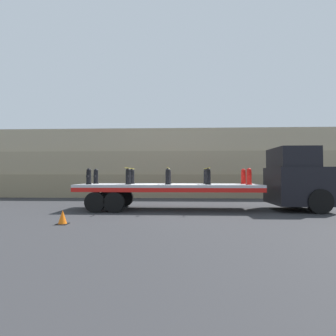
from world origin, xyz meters
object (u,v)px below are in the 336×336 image
object	(u,v)px
fire_hydrant_red_near_4	(249,177)
fire_hydrant_red_far_4	(243,176)
fire_hydrant_black_near_0	(89,177)
fire_hydrant_black_far_2	(169,176)
fire_hydrant_black_far_3	(206,176)
traffic_cone	(63,217)
flatbed_trailer	(154,189)
fire_hydrant_black_far_0	(96,176)
truck_cab	(298,179)
fire_hydrant_black_near_2	(168,177)
fire_hydrant_black_near_3	(208,177)
fire_hydrant_black_far_1	(132,176)
fire_hydrant_black_near_1	(128,177)

from	to	relation	value
fire_hydrant_red_near_4	fire_hydrant_red_far_4	bearing A→B (deg)	90.00
fire_hydrant_black_near_0	fire_hydrant_black_far_2	distance (m)	4.02
fire_hydrant_black_far_3	traffic_cone	size ratio (longest dim) A/B	1.59
flatbed_trailer	fire_hydrant_black_far_0	size ratio (longest dim) A/B	11.30
fire_hydrant_black_far_2	traffic_cone	distance (m)	5.99
flatbed_trailer	fire_hydrant_black_far_3	distance (m)	2.80
flatbed_trailer	fire_hydrant_black_near_0	distance (m)	3.24
fire_hydrant_red_near_4	fire_hydrant_black_far_0	bearing A→B (deg)	171.99
fire_hydrant_black_near_0	fire_hydrant_black_far_0	bearing A→B (deg)	90.00
truck_cab	fire_hydrant_black_far_2	bearing A→B (deg)	175.15
fire_hydrant_black_near_2	fire_hydrant_red_near_4	world-z (taller)	same
flatbed_trailer	fire_hydrant_black_far_0	distance (m)	3.24
fire_hydrant_black_near_3	fire_hydrant_red_far_4	distance (m)	2.22
fire_hydrant_black_near_0	fire_hydrant_black_far_3	xyz separation A→B (m)	(5.80, 1.09, 0.00)
truck_cab	fire_hydrant_black_near_2	xyz separation A→B (m)	(-6.41, -0.54, 0.14)
fire_hydrant_black_far_1	fire_hydrant_red_far_4	distance (m)	5.80
fire_hydrant_black_near_1	fire_hydrant_black_far_1	distance (m)	1.09
fire_hydrant_black_near_2	traffic_cone	world-z (taller)	fire_hydrant_black_near_2
fire_hydrant_black_near_1	fire_hydrant_black_far_3	size ratio (longest dim) A/B	1.00
fire_hydrant_black_near_3	fire_hydrant_red_near_4	size ratio (longest dim) A/B	1.00
fire_hydrant_black_far_0	fire_hydrant_black_near_3	xyz separation A→B (m)	(5.80, -1.09, 0.00)
truck_cab	fire_hydrant_black_far_0	world-z (taller)	truck_cab
fire_hydrant_black_far_3	fire_hydrant_black_far_1	bearing A→B (deg)	180.00
truck_cab	fire_hydrant_black_near_2	bearing A→B (deg)	-175.15
fire_hydrant_black_near_1	fire_hydrant_black_far_3	world-z (taller)	same
fire_hydrant_black_near_1	fire_hydrant_black_far_2	bearing A→B (deg)	29.37
fire_hydrant_black_far_0	fire_hydrant_black_far_3	xyz separation A→B (m)	(5.80, 0.00, 0.00)
fire_hydrant_black_far_3	fire_hydrant_black_near_2	bearing A→B (deg)	-150.63
flatbed_trailer	fire_hydrant_black_far_1	distance (m)	1.46
fire_hydrant_red_near_4	traffic_cone	distance (m)	8.34
fire_hydrant_red_near_4	fire_hydrant_black_far_3	bearing A→B (deg)	150.63
flatbed_trailer	fire_hydrant_black_far_1	bearing A→B (deg)	155.55
fire_hydrant_black_near_2	traffic_cone	size ratio (longest dim) A/B	1.59
fire_hydrant_black_near_1	fire_hydrant_red_far_4	world-z (taller)	same
truck_cab	flatbed_trailer	xyz separation A→B (m)	(-7.15, 0.00, -0.51)
fire_hydrant_black_near_1	truck_cab	bearing A→B (deg)	3.73
fire_hydrant_red_near_4	traffic_cone	xyz separation A→B (m)	(-7.43, -3.52, -1.41)
fire_hydrant_black_near_0	fire_hydrant_red_near_4	world-z (taller)	same
fire_hydrant_black_near_0	fire_hydrant_red_far_4	distance (m)	7.81
fire_hydrant_black_far_3	traffic_cone	xyz separation A→B (m)	(-5.49, -4.61, -1.41)
fire_hydrant_black_far_0	fire_hydrant_black_near_2	bearing A→B (deg)	-15.72
fire_hydrant_black_near_3	fire_hydrant_black_far_1	bearing A→B (deg)	164.28
truck_cab	fire_hydrant_black_near_0	distance (m)	10.29
truck_cab	flatbed_trailer	distance (m)	7.17
fire_hydrant_black_near_0	fire_hydrant_red_near_4	xyz separation A→B (m)	(7.74, 0.00, 0.00)
fire_hydrant_red_near_4	traffic_cone	world-z (taller)	fire_hydrant_red_near_4
fire_hydrant_black_near_2	fire_hydrant_black_near_3	bearing A→B (deg)	0.00
fire_hydrant_black_near_0	fire_hydrant_black_near_3	xyz separation A→B (m)	(5.80, 0.00, 0.00)
traffic_cone	fire_hydrant_red_far_4	bearing A→B (deg)	31.84
flatbed_trailer	fire_hydrant_black_far_2	bearing A→B (deg)	36.43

